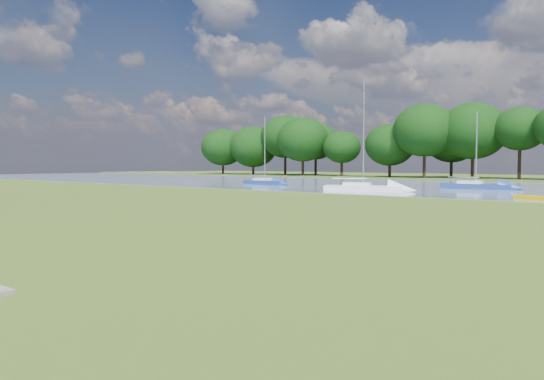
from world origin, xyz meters
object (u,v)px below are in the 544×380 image
Objects in this scene: sailboat_2 at (264,181)px; kayak at (536,198)px; sailboat_5 at (475,184)px; sailboat_3 at (362,186)px.

kayak is at bearing -8.77° from sailboat_2.
sailboat_2 is at bearing -175.72° from sailboat_5.
kayak is 15.82m from sailboat_3.
sailboat_5 is at bearing 18.01° from sailboat_2.
sailboat_2 is (-32.66, 8.48, 0.32)m from kayak.
kayak is 0.40× the size of sailboat_5.
sailboat_3 reaches higher than kayak.
sailboat_5 is (23.84, 5.17, 0.01)m from sailboat_2.
sailboat_5 is at bearing 143.20° from kayak.
sailboat_2 is 1.05× the size of sailboat_5.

